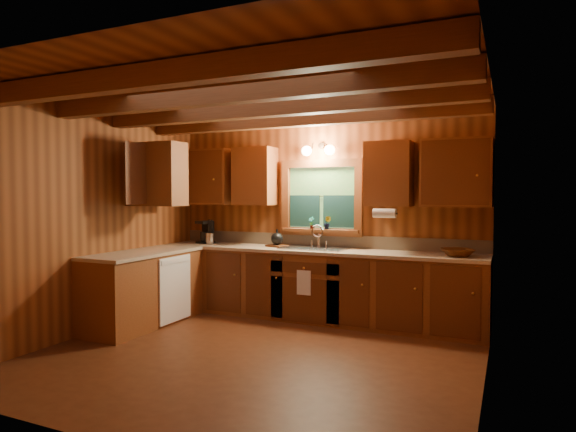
% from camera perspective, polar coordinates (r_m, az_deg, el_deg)
% --- Properties ---
extents(room, '(4.20, 4.20, 4.20)m').
position_cam_1_polar(room, '(4.80, -3.94, -0.97)').
color(room, '#4C2512').
rests_on(room, ground).
extents(ceiling_beams, '(4.20, 2.54, 0.18)m').
position_cam_1_polar(ceiling_beams, '(4.88, -3.98, 13.13)').
color(ceiling_beams, brown).
rests_on(ceiling_beams, room).
extents(base_cabinets, '(4.20, 2.22, 0.86)m').
position_cam_1_polar(base_cabinets, '(6.27, -2.31, -8.18)').
color(base_cabinets, brown).
rests_on(base_cabinets, ground).
extents(countertop, '(4.20, 2.24, 0.04)m').
position_cam_1_polar(countertop, '(6.20, -2.18, -4.09)').
color(countertop, tan).
rests_on(countertop, base_cabinets).
extents(backsplash, '(4.20, 0.02, 0.16)m').
position_cam_1_polar(backsplash, '(6.54, 3.93, -2.87)').
color(backsplash, tan).
rests_on(backsplash, room).
extents(dishwasher_panel, '(0.02, 0.60, 0.80)m').
position_cam_1_polar(dishwasher_panel, '(6.27, -12.92, -8.23)').
color(dishwasher_panel, white).
rests_on(dishwasher_panel, base_cabinets).
extents(upper_cabinets, '(4.19, 1.77, 0.78)m').
position_cam_1_polar(upper_cabinets, '(6.32, -2.34, 4.75)').
color(upper_cabinets, brown).
rests_on(upper_cabinets, room).
extents(window, '(1.12, 0.08, 1.00)m').
position_cam_1_polar(window, '(6.50, 3.89, 1.94)').
color(window, brown).
rests_on(window, room).
extents(window_sill, '(1.06, 0.14, 0.04)m').
position_cam_1_polar(window_sill, '(6.47, 3.73, -1.68)').
color(window_sill, brown).
rests_on(window_sill, room).
extents(wall_sconce, '(0.45, 0.21, 0.17)m').
position_cam_1_polar(wall_sconce, '(6.41, 3.52, 7.62)').
color(wall_sconce, black).
rests_on(wall_sconce, room).
extents(paper_towel_roll, '(0.27, 0.11, 0.11)m').
position_cam_1_polar(paper_towel_roll, '(5.91, 11.11, 0.31)').
color(paper_towel_roll, white).
rests_on(paper_towel_roll, upper_cabinets).
extents(dish_towel, '(0.18, 0.01, 0.30)m').
position_cam_1_polar(dish_towel, '(6.03, 1.84, -7.73)').
color(dish_towel, white).
rests_on(dish_towel, base_cabinets).
extents(sink, '(0.82, 0.48, 0.43)m').
position_cam_1_polar(sink, '(6.29, 3.03, -4.21)').
color(sink, silver).
rests_on(sink, countertop).
extents(coffee_maker, '(0.18, 0.23, 0.32)m').
position_cam_1_polar(coffee_maker, '(7.11, -9.44, -1.85)').
color(coffee_maker, black).
rests_on(coffee_maker, countertop).
extents(utensil_crock, '(0.12, 0.12, 0.35)m').
position_cam_1_polar(utensil_crock, '(6.99, -9.04, -2.51)').
color(utensil_crock, silver).
rests_on(utensil_crock, countertop).
extents(cutting_board, '(0.31, 0.27, 0.02)m').
position_cam_1_polar(cutting_board, '(6.54, -1.29, -3.46)').
color(cutting_board, '#512611').
rests_on(cutting_board, countertop).
extents(teakettle, '(0.16, 0.16, 0.21)m').
position_cam_1_polar(teakettle, '(6.53, -1.29, -2.65)').
color(teakettle, black).
rests_on(teakettle, cutting_board).
extents(wicker_basket, '(0.46, 0.46, 0.09)m').
position_cam_1_polar(wicker_basket, '(5.81, 19.04, -4.03)').
color(wicker_basket, '#48230C').
rests_on(wicker_basket, countertop).
extents(potted_plant_left, '(0.09, 0.07, 0.16)m').
position_cam_1_polar(potted_plant_left, '(6.48, 2.74, -0.79)').
color(potted_plant_left, '#512611').
rests_on(potted_plant_left, window_sill).
extents(potted_plant_right, '(0.10, 0.08, 0.17)m').
position_cam_1_polar(potted_plant_right, '(6.41, 4.58, -0.77)').
color(potted_plant_right, '#512611').
rests_on(potted_plant_right, window_sill).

